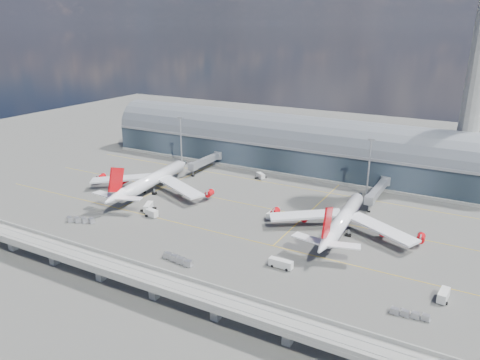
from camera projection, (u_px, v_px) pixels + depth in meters
The scene contains 20 objects.
ground at pixel (203, 216), 184.14m from camera, with size 500.00×500.00×0.00m, color #474744.
taxi_lines at pixel (231, 199), 202.46m from camera, with size 200.00×80.12×0.01m.
terminal at pixel (285, 146), 245.17m from camera, with size 200.00×30.00×28.00m.
control_tower at pixel (477, 75), 197.38m from camera, with size 19.00×19.00×103.00m.
guideway at pixel (100, 264), 136.87m from camera, with size 220.00×8.50×7.20m.
floodlight_mast_left at pixel (181, 139), 248.41m from camera, with size 3.00×0.70×25.70m.
floodlight_mast_right at pixel (369, 166), 202.37m from camera, with size 3.00×0.70×25.70m.
airliner_left at pixel (150, 181), 208.26m from camera, with size 60.16×63.26×19.27m.
airliner_right at pixel (343, 221), 168.17m from camera, with size 56.29×58.83×18.66m.
jet_bridge_left at pixel (207, 160), 241.44m from camera, with size 4.40×28.00×7.25m.
jet_bridge_right at pixel (379, 189), 199.22m from camera, with size 4.40×32.00×7.25m.
service_truck_0 at pixel (148, 207), 189.70m from camera, with size 4.89×7.29×2.88m.
service_truck_1 at pixel (152, 213), 183.31m from camera, with size 5.47×3.25×2.98m.
service_truck_2 at pixel (281, 264), 144.99m from camera, with size 7.65×2.42×2.77m.
service_truck_3 at pixel (443, 295), 127.91m from camera, with size 2.94×6.21×2.91m.
service_truck_4 at pixel (271, 215), 181.76m from camera, with size 2.45×4.62×2.61m.
service_truck_5 at pixel (261, 176), 228.67m from camera, with size 5.74×5.04×2.69m.
cargo_train_0 at pixel (81, 220), 178.12m from camera, with size 11.26×5.97×1.90m.
cargo_train_1 at pixel (178, 259), 148.45m from camera, with size 11.75×3.40×1.94m.
cargo_train_2 at pixel (410, 314), 120.65m from camera, with size 10.13×2.70×1.67m.
Camera 1 is at (95.22, -141.61, 72.14)m, focal length 35.00 mm.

